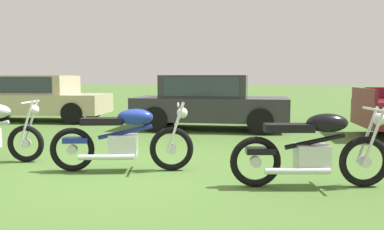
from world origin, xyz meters
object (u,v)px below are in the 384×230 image
motorcycle_black (312,149)px  car_charcoal (208,99)px  motorcycle_blue (124,139)px  car_beige (29,94)px

motorcycle_black → car_charcoal: car_charcoal is taller
motorcycle_black → car_charcoal: (-2.67, 4.99, 0.32)m
motorcycle_blue → car_charcoal: car_charcoal is taller
car_beige → car_charcoal: (5.95, -0.29, -0.04)m
motorcycle_black → car_beige: bearing=131.2°
motorcycle_black → motorcycle_blue: bearing=161.3°
motorcycle_black → car_beige: (-8.62, 5.28, 0.36)m
motorcycle_black → car_charcoal: 5.67m
motorcycle_black → car_charcoal: bearing=100.8°
car_beige → motorcycle_black: bearing=-42.8°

